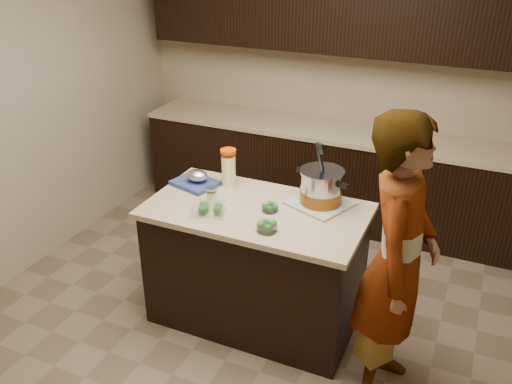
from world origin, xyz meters
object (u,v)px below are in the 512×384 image
stock_pot (321,189)px  person (397,264)px  island (256,265)px  lemonade_pitcher (229,169)px

stock_pot → person: 0.79m
island → stock_pot: stock_pot is taller
island → lemonade_pitcher: 0.70m
stock_pot → lemonade_pitcher: (-0.69, 0.02, 0.01)m
lemonade_pitcher → person: size_ratio=0.15×
island → person: size_ratio=0.82×
stock_pot → person: (0.61, -0.49, -0.13)m
lemonade_pitcher → person: (1.30, -0.51, -0.13)m
person → island: bearing=74.4°
island → person: (0.98, -0.27, 0.44)m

